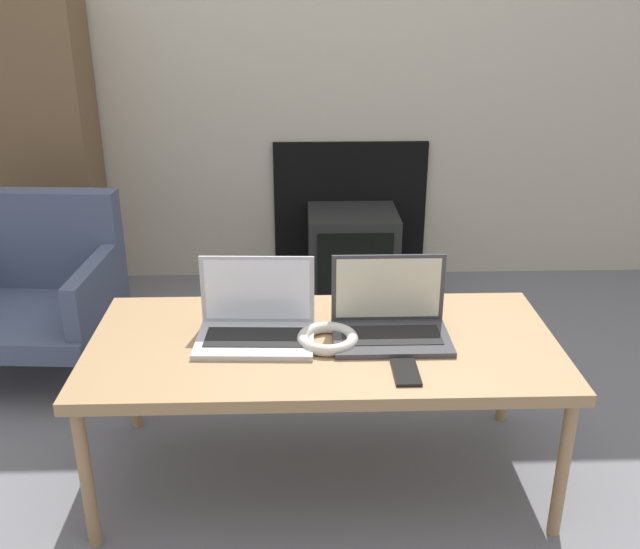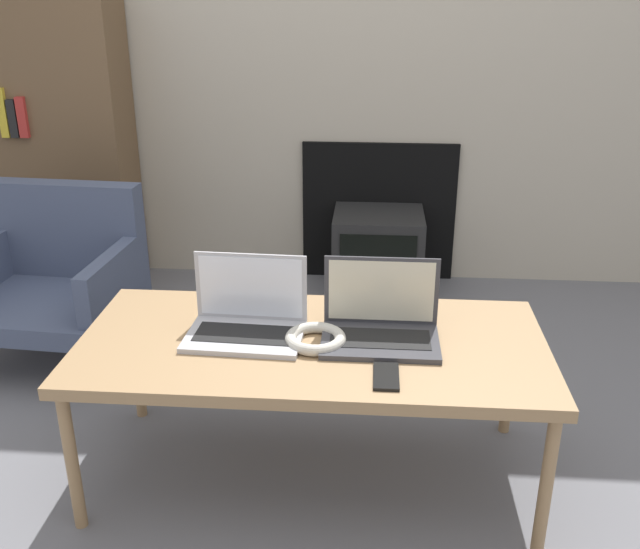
% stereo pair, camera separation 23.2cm
% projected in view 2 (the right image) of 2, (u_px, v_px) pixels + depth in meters
% --- Properties ---
extents(ground_plane, '(14.00, 14.00, 0.00)m').
position_uv_depth(ground_plane, '(309.00, 500.00, 2.14)').
color(ground_plane, slate).
extents(wall_back, '(7.00, 0.08, 2.60)m').
position_uv_depth(wall_back, '(343.00, 18.00, 3.33)').
color(wall_back, '#B7AD99').
rests_on(wall_back, ground_plane).
extents(table, '(1.36, 0.64, 0.47)m').
position_uv_depth(table, '(312.00, 350.00, 2.09)').
color(table, '#9E7A51').
rests_on(table, ground_plane).
extents(laptop_left, '(0.35, 0.24, 0.23)m').
position_uv_depth(laptop_left, '(247.00, 318.00, 2.10)').
color(laptop_left, '#B2B2B7').
rests_on(laptop_left, table).
extents(laptop_right, '(0.34, 0.23, 0.23)m').
position_uv_depth(laptop_right, '(380.00, 322.00, 2.07)').
color(laptop_right, '#38383D').
rests_on(laptop_right, table).
extents(headphones, '(0.18, 0.18, 0.03)m').
position_uv_depth(headphones, '(315.00, 339.00, 2.05)').
color(headphones, beige).
rests_on(headphones, table).
extents(phone, '(0.07, 0.14, 0.01)m').
position_uv_depth(phone, '(386.00, 376.00, 1.88)').
color(phone, black).
rests_on(phone, table).
extents(tv, '(0.43, 0.39, 0.41)m').
position_uv_depth(tv, '(378.00, 253.00, 3.51)').
color(tv, black).
rests_on(tv, ground_plane).
extents(armchair, '(0.68, 0.64, 0.67)m').
position_uv_depth(armchair, '(56.00, 271.00, 2.92)').
color(armchair, '#47516B').
rests_on(armchair, ground_plane).
extents(bookshelf, '(0.61, 0.32, 1.41)m').
position_uv_depth(bookshelf, '(67.00, 146.00, 3.46)').
color(bookshelf, brown).
rests_on(bookshelf, ground_plane).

